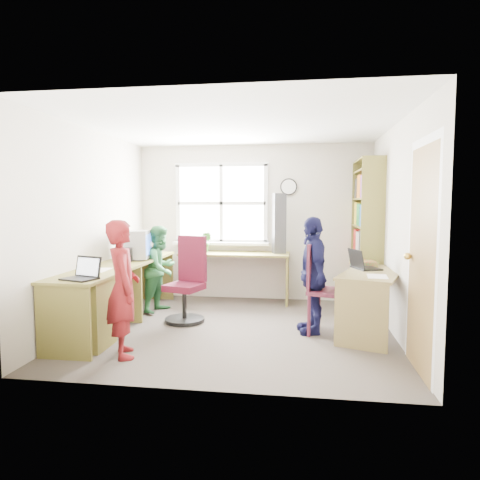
{
  "coord_description": "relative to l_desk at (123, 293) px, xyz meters",
  "views": [
    {
      "loc": [
        0.74,
        -4.94,
        1.51
      ],
      "look_at": [
        0.0,
        0.25,
        1.05
      ],
      "focal_mm": 32.0,
      "sensor_mm": 36.0,
      "label": 1
    }
  ],
  "objects": [
    {
      "name": "laptop_left",
      "position": [
        -0.1,
        -0.71,
        0.35
      ],
      "size": [
        0.39,
        0.35,
        0.22
      ],
      "rotation": [
        0.0,
        0.0,
        -0.31
      ],
      "color": "black",
      "rests_on": "l_desk"
    },
    {
      "name": "bookshelf",
      "position": [
        2.96,
        1.47,
        0.55
      ],
      "size": [
        0.3,
        1.02,
        2.1
      ],
      "color": "olive",
      "rests_on": "ground"
    },
    {
      "name": "crt_monitor",
      "position": [
        -0.16,
        0.76,
        0.49
      ],
      "size": [
        0.44,
        0.41,
        0.39
      ],
      "rotation": [
        0.0,
        0.0,
        0.15
      ],
      "color": "#A5A4A9",
      "rests_on": "l_desk"
    },
    {
      "name": "person_green",
      "position": [
        0.13,
        0.99,
        0.14
      ],
      "size": [
        0.59,
        0.68,
        1.19
      ],
      "primitive_type": "imported",
      "rotation": [
        0.0,
        0.0,
        1.29
      ],
      "color": "#2E733D",
      "rests_on": "ground"
    },
    {
      "name": "l_desk",
      "position": [
        0.0,
        0.0,
        0.0
      ],
      "size": [
        2.38,
        2.95,
        0.75
      ],
      "color": "olive",
      "rests_on": "ground"
    },
    {
      "name": "speaker_a",
      "position": [
        -0.15,
        0.54,
        0.39
      ],
      "size": [
        0.1,
        0.1,
        0.18
      ],
      "rotation": [
        0.0,
        0.0,
        0.14
      ],
      "color": "black",
      "rests_on": "l_desk"
    },
    {
      "name": "room",
      "position": [
        1.32,
        0.38,
        0.76
      ],
      "size": [
        3.64,
        3.44,
        2.44
      ],
      "color": "#3F3831",
      "rests_on": "ground"
    },
    {
      "name": "wooden_chair",
      "position": [
        2.32,
        0.26,
        0.11
      ],
      "size": [
        0.57,
        0.57,
        1.04
      ],
      "rotation": [
        0.0,
        0.0,
        -0.33
      ],
      "color": "#551C2D",
      "rests_on": "ground"
    },
    {
      "name": "person_navy",
      "position": [
        2.19,
        0.3,
        0.22
      ],
      "size": [
        0.47,
        0.84,
        1.35
      ],
      "primitive_type": "imported",
      "rotation": [
        0.0,
        0.0,
        -1.39
      ],
      "color": "#13133C",
      "rests_on": "ground"
    },
    {
      "name": "laptop_right",
      "position": [
        2.77,
        0.49,
        0.33
      ],
      "size": [
        0.39,
        0.42,
        0.24
      ],
      "rotation": [
        0.0,
        0.0,
        1.92
      ],
      "color": "black",
      "rests_on": "right_desk"
    },
    {
      "name": "potted_plant",
      "position": [
        0.61,
        1.7,
        0.45
      ],
      "size": [
        0.2,
        0.18,
        0.31
      ],
      "primitive_type": "imported",
      "rotation": [
        0.0,
        0.0,
        -0.25
      ],
      "color": "#367B31",
      "rests_on": "l_desk"
    },
    {
      "name": "right_desk",
      "position": [
        2.87,
        0.33,
        0.07
      ],
      "size": [
        0.96,
        1.38,
        0.73
      ],
      "rotation": [
        0.0,
        0.0,
        -0.33
      ],
      "color": "olive",
      "rests_on": "ground"
    },
    {
      "name": "paper_a",
      "position": [
        -0.21,
        -0.17,
        0.3
      ],
      "size": [
        0.25,
        0.34,
        0.0
      ],
      "rotation": [
        0.0,
        0.0,
        0.06
      ],
      "color": "silver",
      "rests_on": "l_desk"
    },
    {
      "name": "person_red",
      "position": [
        0.33,
        -0.74,
        0.22
      ],
      "size": [
        0.51,
        0.58,
        1.34
      ],
      "primitive_type": "imported",
      "rotation": [
        0.0,
        0.0,
        2.06
      ],
      "color": "maroon",
      "rests_on": "ground"
    },
    {
      "name": "cd_tower",
      "position": [
        1.73,
        1.74,
        0.74
      ],
      "size": [
        0.22,
        0.21,
        0.9
      ],
      "rotation": [
        0.0,
        0.0,
        0.31
      ],
      "color": "black",
      "rests_on": "l_desk"
    },
    {
      "name": "speaker_b",
      "position": [
        -0.15,
        1.07,
        0.39
      ],
      "size": [
        0.11,
        0.11,
        0.19
      ],
      "rotation": [
        0.0,
        0.0,
        0.1
      ],
      "color": "black",
      "rests_on": "l_desk"
    },
    {
      "name": "swivel_chair",
      "position": [
        0.62,
        0.58,
        0.01
      ],
      "size": [
        0.63,
        0.63,
        1.08
      ],
      "rotation": [
        0.0,
        0.0,
        -0.3
      ],
      "color": "black",
      "rests_on": "ground"
    },
    {
      "name": "paper_b",
      "position": [
        2.86,
        -0.01,
        0.27
      ],
      "size": [
        0.23,
        0.31,
        0.0
      ],
      "rotation": [
        0.0,
        0.0,
        -0.1
      ],
      "color": "silver",
      "rests_on": "right_desk"
    },
    {
      "name": "game_box",
      "position": [
        2.82,
        0.8,
        0.3
      ],
      "size": [
        0.31,
        0.31,
        0.06
      ],
      "rotation": [
        0.0,
        0.0,
        0.08
      ],
      "color": "#B41618",
      "rests_on": "right_desk"
    }
  ]
}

